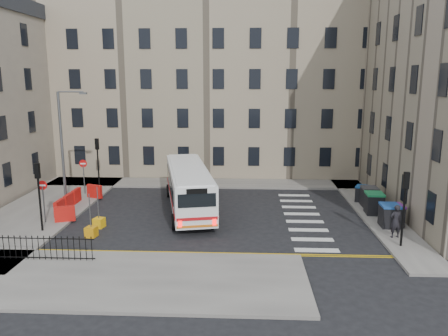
# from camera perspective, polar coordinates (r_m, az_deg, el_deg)

# --- Properties ---
(ground) EXTENTS (120.00, 120.00, 0.00)m
(ground) POSITION_cam_1_polar(r_m,az_deg,el_deg) (29.73, 2.49, -6.15)
(ground) COLOR black
(ground) RESTS_ON ground
(pavement_north) EXTENTS (36.00, 3.20, 0.15)m
(pavement_north) POSITION_cam_1_polar(r_m,az_deg,el_deg) (38.46, -6.44, -1.95)
(pavement_north) COLOR slate
(pavement_north) RESTS_ON ground
(pavement_east) EXTENTS (2.40, 26.00, 0.15)m
(pavement_east) POSITION_cam_1_polar(r_m,az_deg,el_deg) (34.72, 17.58, -3.93)
(pavement_east) COLOR slate
(pavement_east) RESTS_ON ground
(pavement_west) EXTENTS (6.00, 22.00, 0.15)m
(pavement_west) POSITION_cam_1_polar(r_m,az_deg,el_deg) (33.71, -22.13, -4.72)
(pavement_west) COLOR slate
(pavement_west) RESTS_ON ground
(pavement_sw) EXTENTS (20.00, 6.00, 0.15)m
(pavement_sw) POSITION_cam_1_polar(r_m,az_deg,el_deg) (21.58, -17.10, -13.59)
(pavement_sw) COLOR slate
(pavement_sw) RESTS_ON ground
(terrace_north) EXTENTS (38.30, 10.80, 17.20)m
(terrace_north) POSITION_cam_1_polar(r_m,az_deg,el_deg) (44.36, -6.59, 11.00)
(terrace_north) COLOR gray
(terrace_north) RESTS_ON ground
(traffic_light_east) EXTENTS (0.28, 0.22, 4.10)m
(traffic_light_east) POSITION_cam_1_polar(r_m,az_deg,el_deg) (25.14, 22.55, -3.57)
(traffic_light_east) COLOR black
(traffic_light_east) RESTS_ON pavement_east
(traffic_light_nw) EXTENTS (0.28, 0.22, 4.10)m
(traffic_light_nw) POSITION_cam_1_polar(r_m,az_deg,el_deg) (37.34, -16.18, 1.62)
(traffic_light_nw) COLOR black
(traffic_light_nw) RESTS_ON pavement_west
(traffic_light_sw) EXTENTS (0.28, 0.22, 4.10)m
(traffic_light_sw) POSITION_cam_1_polar(r_m,az_deg,el_deg) (27.81, -23.06, -2.21)
(traffic_light_sw) COLOR black
(traffic_light_sw) RESTS_ON pavement_west
(streetlamp) EXTENTS (0.50, 0.22, 8.14)m
(streetlamp) POSITION_cam_1_polar(r_m,az_deg,el_deg) (33.32, -20.41, 2.74)
(streetlamp) COLOR #595B5E
(streetlamp) RESTS_ON pavement_west
(no_entry_north) EXTENTS (0.60, 0.08, 3.00)m
(no_entry_north) POSITION_cam_1_polar(r_m,az_deg,el_deg) (35.80, -17.88, -0.19)
(no_entry_north) COLOR #595B5E
(no_entry_north) RESTS_ON pavement_west
(no_entry_south) EXTENTS (0.60, 0.08, 3.00)m
(no_entry_south) POSITION_cam_1_polar(r_m,az_deg,el_deg) (29.52, -22.57, -2.99)
(no_entry_south) COLOR #595B5E
(no_entry_south) RESTS_ON pavement_west
(roadworks_barriers) EXTENTS (1.66, 6.26, 1.00)m
(roadworks_barriers) POSITION_cam_1_polar(r_m,az_deg,el_deg) (32.27, -19.08, -4.15)
(roadworks_barriers) COLOR red
(roadworks_barriers) RESTS_ON pavement_west
(iron_railings) EXTENTS (7.80, 0.04, 1.20)m
(iron_railings) POSITION_cam_1_polar(r_m,az_deg,el_deg) (24.51, -25.29, -9.40)
(iron_railings) COLOR black
(iron_railings) RESTS_ON pavement_sw
(bus) EXTENTS (4.79, 11.28, 2.99)m
(bus) POSITION_cam_1_polar(r_m,az_deg,el_deg) (30.41, -4.65, -2.37)
(bus) COLOR white
(bus) RESTS_ON ground
(wheelie_bin_a) EXTENTS (1.13, 1.29, 1.40)m
(wheelie_bin_a) POSITION_cam_1_polar(r_m,az_deg,el_deg) (28.68, 20.80, -5.81)
(wheelie_bin_a) COLOR black
(wheelie_bin_a) RESTS_ON pavement_east
(wheelie_bin_b) EXTENTS (1.09, 1.24, 1.34)m
(wheelie_bin_b) POSITION_cam_1_polar(r_m,az_deg,el_deg) (28.97, 21.28, -5.73)
(wheelie_bin_b) COLOR black
(wheelie_bin_b) RESTS_ON pavement_east
(wheelie_bin_c) EXTENTS (1.21, 1.37, 1.44)m
(wheelie_bin_c) POSITION_cam_1_polar(r_m,az_deg,el_deg) (30.98, 19.01, -4.36)
(wheelie_bin_c) COLOR black
(wheelie_bin_c) RESTS_ON pavement_east
(wheelie_bin_d) EXTENTS (1.10, 1.27, 1.39)m
(wheelie_bin_d) POSITION_cam_1_polar(r_m,az_deg,el_deg) (32.67, 18.44, -3.55)
(wheelie_bin_d) COLOR black
(wheelie_bin_d) RESTS_ON pavement_east
(wheelie_bin_e) EXTENTS (1.25, 1.32, 1.16)m
(wheelie_bin_e) POSITION_cam_1_polar(r_m,az_deg,el_deg) (33.83, 17.59, -3.18)
(wheelie_bin_e) COLOR black
(wheelie_bin_e) RESTS_ON pavement_east
(pedestrian) EXTENTS (0.80, 0.62, 1.93)m
(pedestrian) POSITION_cam_1_polar(r_m,az_deg,el_deg) (26.80, 21.50, -6.49)
(pedestrian) COLOR black
(pedestrian) RESTS_ON pavement_east
(bollard_yellow) EXTENTS (0.73, 0.73, 0.60)m
(bollard_yellow) POSITION_cam_1_polar(r_m,az_deg,el_deg) (28.32, -16.00, -6.88)
(bollard_yellow) COLOR #F7AF0D
(bollard_yellow) RESTS_ON ground
(bollard_chevron) EXTENTS (0.69, 0.69, 0.60)m
(bollard_chevron) POSITION_cam_1_polar(r_m,az_deg,el_deg) (26.84, -16.94, -7.98)
(bollard_chevron) COLOR orange
(bollard_chevron) RESTS_ON ground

